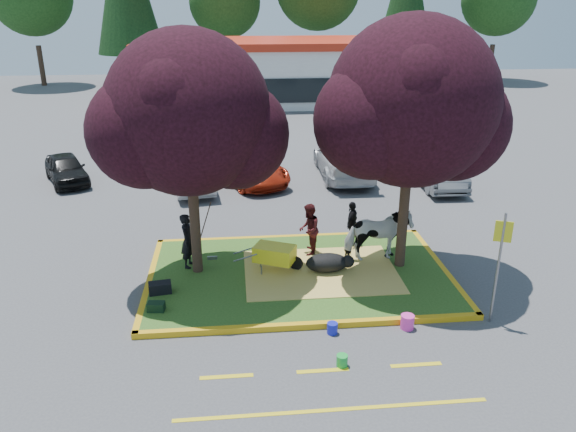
{
  "coord_description": "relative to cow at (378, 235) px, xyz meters",
  "views": [
    {
      "loc": [
        -1.68,
        -13.79,
        7.28
      ],
      "look_at": [
        -0.26,
        0.5,
        1.65
      ],
      "focal_mm": 35.0,
      "sensor_mm": 36.0,
      "label": 1
    }
  ],
  "objects": [
    {
      "name": "curb_near",
      "position": [
        -2.31,
        -3.15,
        -0.85
      ],
      "size": [
        8.3,
        0.16,
        0.15
      ],
      "primitive_type": "cube",
      "color": "gold",
      "rests_on": "ground"
    },
    {
      "name": "curb_right",
      "position": [
        1.77,
        -0.57,
        -0.85
      ],
      "size": [
        0.16,
        5.3,
        0.15
      ],
      "primitive_type": "cube",
      "color": "gold",
      "rests_on": "ground"
    },
    {
      "name": "car_red",
      "position": [
        -3.4,
        8.2,
        -0.3
      ],
      "size": [
        3.73,
        4.95,
        1.25
      ],
      "primitive_type": "imported",
      "rotation": [
        0.0,
        0.0,
        0.42
      ],
      "color": "#9C210D",
      "rests_on": "ground"
    },
    {
      "name": "handler",
      "position": [
        -5.37,
        0.14,
        0.01
      ],
      "size": [
        0.51,
        0.65,
        1.57
      ],
      "primitive_type": "imported",
      "rotation": [
        0.0,
        0.0,
        1.31
      ],
      "color": "black",
      "rests_on": "median_island"
    },
    {
      "name": "car_black",
      "position": [
        -10.98,
        8.89,
        -0.33
      ],
      "size": [
        2.71,
        3.75,
        1.19
      ],
      "primitive_type": "imported",
      "rotation": [
        0.0,
        0.0,
        0.42
      ],
      "color": "black",
      "rests_on": "ground"
    },
    {
      "name": "cow",
      "position": [
        0.0,
        0.0,
        0.0
      ],
      "size": [
        1.92,
        1.03,
        1.56
      ],
      "primitive_type": "imported",
      "rotation": [
        0.0,
        0.0,
        1.68
      ],
      "color": "white",
      "rests_on": "median_island"
    },
    {
      "name": "fire_lane_stripe_c",
      "position": [
        -0.31,
        -4.77,
        -0.92
      ],
      "size": [
        1.1,
        0.12,
        0.01
      ],
      "primitive_type": "cube",
      "color": "yellow",
      "rests_on": "ground"
    },
    {
      "name": "bucket_pink",
      "position": [
        -0.09,
        -3.37,
        -0.76
      ],
      "size": [
        0.37,
        0.37,
        0.34
      ],
      "primitive_type": "cylinder",
      "rotation": [
        0.0,
        0.0,
        0.18
      ],
      "color": "#FB37B4",
      "rests_on": "ground"
    },
    {
      "name": "ground",
      "position": [
        -2.31,
        -0.57,
        -0.93
      ],
      "size": [
        90.0,
        90.0,
        0.0
      ],
      "primitive_type": "plane",
      "color": "#424244",
      "rests_on": "ground"
    },
    {
      "name": "retail_building",
      "position": [
        -0.31,
        27.41,
        1.32
      ],
      "size": [
        20.4,
        8.4,
        4.4
      ],
      "color": "silver",
      "rests_on": "ground"
    },
    {
      "name": "bucket_green",
      "position": [
        -1.89,
        -4.64,
        -0.8
      ],
      "size": [
        0.26,
        0.26,
        0.26
      ],
      "primitive_type": "cylinder",
      "rotation": [
        0.0,
        0.0,
        -0.08
      ],
      "color": "green",
      "rests_on": "ground"
    },
    {
      "name": "visitor_b",
      "position": [
        -0.48,
        1.24,
        -0.1
      ],
      "size": [
        0.68,
        0.86,
        1.36
      ],
      "primitive_type": "imported",
      "rotation": [
        0.0,
        0.0,
        -2.08
      ],
      "color": "black",
      "rests_on": "median_island"
    },
    {
      "name": "gear_bag_green",
      "position": [
        -6.01,
        -2.23,
        -0.67
      ],
      "size": [
        0.44,
        0.3,
        0.22
      ],
      "primitive_type": "cube",
      "rotation": [
        0.0,
        0.0,
        -0.12
      ],
      "color": "black",
      "rests_on": "median_island"
    },
    {
      "name": "bucket_blue",
      "position": [
        -1.88,
        -3.41,
        -0.79
      ],
      "size": [
        0.33,
        0.33,
        0.27
      ],
      "primitive_type": "cylinder",
      "rotation": [
        0.0,
        0.0,
        -0.39
      ],
      "color": "#181FC0",
      "rests_on": "ground"
    },
    {
      "name": "visitor_a",
      "position": [
        -1.89,
        0.63,
        -0.0
      ],
      "size": [
        0.74,
        0.86,
        1.55
      ],
      "primitive_type": "imported",
      "rotation": [
        0.0,
        0.0,
        -1.8
      ],
      "color": "#411214",
      "rests_on": "median_island"
    },
    {
      "name": "fire_lane_stripe_b",
      "position": [
        -2.31,
        -4.77,
        -0.92
      ],
      "size": [
        1.1,
        0.12,
        0.01
      ],
      "primitive_type": "cube",
      "color": "yellow",
      "rests_on": "ground"
    },
    {
      "name": "fire_lane_long",
      "position": [
        -2.31,
        -5.97,
        -0.92
      ],
      "size": [
        6.0,
        0.1,
        0.01
      ],
      "primitive_type": "cube",
      "color": "yellow",
      "rests_on": "ground"
    },
    {
      "name": "car_grey",
      "position": [
        4.23,
        7.02,
        -0.23
      ],
      "size": [
        1.57,
        4.25,
        1.39
      ],
      "primitive_type": "imported",
      "rotation": [
        0.0,
        0.0,
        -0.02
      ],
      "color": "#56585D",
      "rests_on": "ground"
    },
    {
      "name": "tree_purple_left",
      "position": [
        -5.09,
        -0.19,
        3.43
      ],
      "size": [
        5.06,
        4.2,
        6.51
      ],
      "color": "black",
      "rests_on": "median_island"
    },
    {
      "name": "sign_post",
      "position": [
        1.99,
        -3.27,
        0.82
      ],
      "size": [
        0.37,
        0.18,
        2.79
      ],
      "rotation": [
        0.0,
        0.0,
        -0.39
      ],
      "color": "slate",
      "rests_on": "ground"
    },
    {
      "name": "tree_purple_right",
      "position": [
        0.61,
        -0.39,
        3.63
      ],
      "size": [
        5.3,
        4.4,
        6.82
      ],
      "color": "black",
      "rests_on": "median_island"
    },
    {
      "name": "curb_left",
      "position": [
        -6.39,
        -0.57,
        -0.85
      ],
      "size": [
        0.16,
        5.3,
        0.15
      ],
      "primitive_type": "cube",
      "color": "gold",
      "rests_on": "ground"
    },
    {
      "name": "wheelbarrow",
      "position": [
        -2.97,
        -0.38,
        -0.27
      ],
      "size": [
        1.93,
        1.05,
        0.74
      ],
      "rotation": [
        0.0,
        0.0,
        -0.44
      ],
      "color": "black",
      "rests_on": "median_island"
    },
    {
      "name": "median_island",
      "position": [
        -2.31,
        -0.57,
        -0.85
      ],
      "size": [
        8.0,
        5.0,
        0.15
      ],
      "primitive_type": "cube",
      "color": "#2A4F18",
      "rests_on": "ground"
    },
    {
      "name": "car_silver",
      "position": [
        -5.71,
        7.59,
        -0.24
      ],
      "size": [
        2.11,
        4.35,
        1.38
      ],
      "primitive_type": "imported",
      "rotation": [
        0.0,
        0.0,
        3.3
      ],
      "color": "#9B9DA2",
      "rests_on": "ground"
    },
    {
      "name": "curb_far",
      "position": [
        -2.31,
        2.01,
        -0.85
      ],
      "size": [
        8.3,
        0.16,
        0.15
      ],
      "primitive_type": "cube",
      "color": "gold",
      "rests_on": "ground"
    },
    {
      "name": "fire_lane_stripe_a",
      "position": [
        -4.31,
        -4.77,
        -0.92
      ],
      "size": [
        1.1,
        0.12,
        0.01
      ],
      "primitive_type": "cube",
      "color": "yellow",
      "rests_on": "ground"
    },
    {
      "name": "straw_bedding",
      "position": [
        -1.71,
        -0.57,
        -0.77
      ],
      "size": [
        4.2,
        3.0,
        0.01
      ],
      "primitive_type": "cube",
      "color": "#ECD761",
      "rests_on": "median_island"
    },
    {
      "name": "car_white",
      "position": [
        0.69,
        8.61,
        -0.17
      ],
      "size": [
        2.19,
        5.24,
        1.51
      ],
      "primitive_type": "imported",
      "rotation": [
        0.0,
        0.0,
        3.13
      ],
      "color": "silver",
      "rests_on": "ground"
    },
    {
      "name": "calf",
      "position": [
        -1.54,
        -0.56,
        -0.52
      ],
      "size": [
        1.32,
        0.96,
        0.51
      ],
      "primitive_type": "ellipsoid",
      "rotation": [
        0.0,
        0.0,
        0.27
      ],
      "color": "black",
      "rests_on": "median_island"
    },
    {
      "name": "gear_bag_dark",
      "position": [
        -6.01,
        -1.35,
        -0.63
      ],
      "size": [
        0.61,
        0.39,
        0.29
      ],
      "primitive_type": "cube",
      "rotation": [
        0.0,
        0.0,
        0.15
      ],
      "color": "black",
      "rests_on": "median_island"
    }
  ]
}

